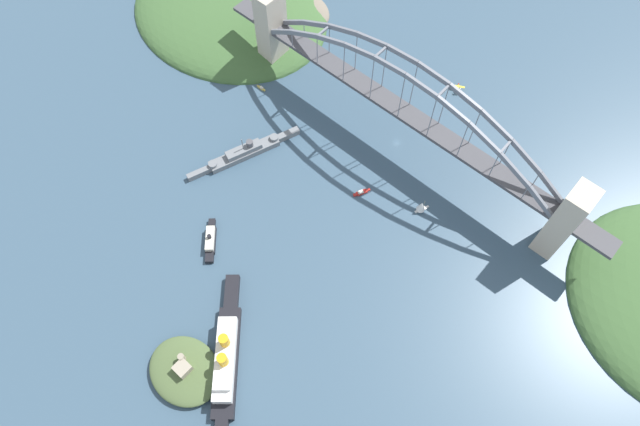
{
  "coord_description": "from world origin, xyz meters",
  "views": [
    {
      "loc": [
        -110.5,
        204.55,
        311.88
      ],
      "look_at": [
        0.0,
        79.67,
        8.0
      ],
      "focal_mm": 31.32,
      "sensor_mm": 36.0,
      "label": 1
    }
  ],
  "objects_px": {
    "seaplane_taxiing_near_bridge": "(458,88)",
    "ocean_liner": "(226,360)",
    "harbor_arch_bridge": "(403,112)",
    "naval_cruiser": "(245,152)",
    "fort_island_mid_harbor": "(185,371)",
    "small_boat_1": "(421,206)",
    "small_boat_0": "(261,88)",
    "small_boat_2": "(361,192)",
    "harbor_ferry_steamer": "(210,240)"
  },
  "relations": [
    {
      "from": "seaplane_taxiing_near_bridge",
      "to": "ocean_liner",
      "type": "bearing_deg",
      "value": 93.95
    },
    {
      "from": "harbor_arch_bridge",
      "to": "naval_cruiser",
      "type": "bearing_deg",
      "value": 47.23
    },
    {
      "from": "fort_island_mid_harbor",
      "to": "harbor_arch_bridge",
      "type": "bearing_deg",
      "value": -87.67
    },
    {
      "from": "fort_island_mid_harbor",
      "to": "small_boat_1",
      "type": "distance_m",
      "value": 171.81
    },
    {
      "from": "seaplane_taxiing_near_bridge",
      "to": "harbor_arch_bridge",
      "type": "bearing_deg",
      "value": 86.35
    },
    {
      "from": "seaplane_taxiing_near_bridge",
      "to": "small_boat_0",
      "type": "height_order",
      "value": "seaplane_taxiing_near_bridge"
    },
    {
      "from": "seaplane_taxiing_near_bridge",
      "to": "small_boat_0",
      "type": "distance_m",
      "value": 142.52
    },
    {
      "from": "fort_island_mid_harbor",
      "to": "small_boat_0",
      "type": "distance_m",
      "value": 205.97
    },
    {
      "from": "seaplane_taxiing_near_bridge",
      "to": "small_boat_2",
      "type": "bearing_deg",
      "value": 91.59
    },
    {
      "from": "harbor_ferry_steamer",
      "to": "seaplane_taxiing_near_bridge",
      "type": "bearing_deg",
      "value": -102.29
    },
    {
      "from": "small_boat_1",
      "to": "harbor_arch_bridge",
      "type": "bearing_deg",
      "value": -36.5
    },
    {
      "from": "small_boat_0",
      "to": "small_boat_2",
      "type": "xyz_separation_m",
      "value": [
        -110.75,
        20.03,
        0.13
      ]
    },
    {
      "from": "naval_cruiser",
      "to": "small_boat_2",
      "type": "xyz_separation_m",
      "value": [
        -77.76,
        -28.72,
        -2.48
      ]
    },
    {
      "from": "small_boat_0",
      "to": "ocean_liner",
      "type": "bearing_deg",
      "value": 128.96
    },
    {
      "from": "small_boat_1",
      "to": "small_boat_2",
      "type": "xyz_separation_m",
      "value": [
        36.46,
        14.96,
        -4.26
      ]
    },
    {
      "from": "harbor_arch_bridge",
      "to": "small_boat_2",
      "type": "relative_size",
      "value": 25.8
    },
    {
      "from": "harbor_arch_bridge",
      "to": "seaplane_taxiing_near_bridge",
      "type": "bearing_deg",
      "value": -93.65
    },
    {
      "from": "harbor_ferry_steamer",
      "to": "fort_island_mid_harbor",
      "type": "relative_size",
      "value": 0.58
    },
    {
      "from": "harbor_arch_bridge",
      "to": "small_boat_0",
      "type": "relative_size",
      "value": 37.78
    },
    {
      "from": "naval_cruiser",
      "to": "small_boat_1",
      "type": "xyz_separation_m",
      "value": [
        -114.22,
        -43.67,
        1.78
      ]
    },
    {
      "from": "naval_cruiser",
      "to": "seaplane_taxiing_near_bridge",
      "type": "xyz_separation_m",
      "value": [
        -74.61,
        -142.19,
        -1.32
      ]
    },
    {
      "from": "harbor_arch_bridge",
      "to": "harbor_ferry_steamer",
      "type": "distance_m",
      "value": 145.39
    },
    {
      "from": "harbor_ferry_steamer",
      "to": "seaplane_taxiing_near_bridge",
      "type": "distance_m",
      "value": 207.39
    },
    {
      "from": "small_boat_0",
      "to": "small_boat_1",
      "type": "xyz_separation_m",
      "value": [
        -147.21,
        5.08,
        4.38
      ]
    },
    {
      "from": "seaplane_taxiing_near_bridge",
      "to": "small_boat_0",
      "type": "xyz_separation_m",
      "value": [
        107.6,
        93.45,
        -1.28
      ]
    },
    {
      "from": "small_boat_1",
      "to": "fort_island_mid_harbor",
      "type": "bearing_deg",
      "value": 78.02
    },
    {
      "from": "harbor_ferry_steamer",
      "to": "seaplane_taxiing_near_bridge",
      "type": "xyz_separation_m",
      "value": [
        -44.13,
        -202.64,
        -0.59
      ]
    },
    {
      "from": "harbor_ferry_steamer",
      "to": "naval_cruiser",
      "type": "bearing_deg",
      "value": -63.24
    },
    {
      "from": "harbor_ferry_steamer",
      "to": "small_boat_1",
      "type": "bearing_deg",
      "value": -128.81
    },
    {
      "from": "harbor_ferry_steamer",
      "to": "fort_island_mid_harbor",
      "type": "distance_m",
      "value": 80.0
    },
    {
      "from": "small_boat_1",
      "to": "ocean_liner",
      "type": "bearing_deg",
      "value": 81.42
    },
    {
      "from": "ocean_liner",
      "to": "small_boat_0",
      "type": "xyz_separation_m",
      "value": [
        124.71,
        -154.23,
        -4.94
      ]
    },
    {
      "from": "ocean_liner",
      "to": "small_boat_0",
      "type": "bearing_deg",
      "value": -51.04
    },
    {
      "from": "ocean_liner",
      "to": "small_boat_0",
      "type": "distance_m",
      "value": 198.4
    },
    {
      "from": "small_boat_1",
      "to": "small_boat_2",
      "type": "bearing_deg",
      "value": 22.3
    },
    {
      "from": "small_boat_1",
      "to": "seaplane_taxiing_near_bridge",
      "type": "bearing_deg",
      "value": -68.1
    },
    {
      "from": "ocean_liner",
      "to": "seaplane_taxiing_near_bridge",
      "type": "height_order",
      "value": "ocean_liner"
    },
    {
      "from": "fort_island_mid_harbor",
      "to": "small_boat_2",
      "type": "relative_size",
      "value": 3.76
    },
    {
      "from": "harbor_ferry_steamer",
      "to": "small_boat_1",
      "type": "xyz_separation_m",
      "value": [
        -83.74,
        -104.12,
        2.51
      ]
    },
    {
      "from": "naval_cruiser",
      "to": "small_boat_1",
      "type": "relative_size",
      "value": 7.2
    },
    {
      "from": "harbor_ferry_steamer",
      "to": "small_boat_1",
      "type": "height_order",
      "value": "small_boat_1"
    },
    {
      "from": "harbor_arch_bridge",
      "to": "naval_cruiser",
      "type": "height_order",
      "value": "harbor_arch_bridge"
    },
    {
      "from": "fort_island_mid_harbor",
      "to": "small_boat_0",
      "type": "height_order",
      "value": "fort_island_mid_harbor"
    },
    {
      "from": "fort_island_mid_harbor",
      "to": "naval_cruiser",
      "type": "bearing_deg",
      "value": -57.73
    },
    {
      "from": "seaplane_taxiing_near_bridge",
      "to": "small_boat_1",
      "type": "distance_m",
      "value": 106.23
    },
    {
      "from": "harbor_arch_bridge",
      "to": "naval_cruiser",
      "type": "distance_m",
      "value": 107.72
    },
    {
      "from": "naval_cruiser",
      "to": "harbor_ferry_steamer",
      "type": "bearing_deg",
      "value": 116.76
    },
    {
      "from": "harbor_arch_bridge",
      "to": "ocean_liner",
      "type": "xyz_separation_m",
      "value": [
        -21.32,
        181.58,
        -26.92
      ]
    },
    {
      "from": "small_boat_1",
      "to": "harbor_ferry_steamer",
      "type": "bearing_deg",
      "value": 51.19
    },
    {
      "from": "small_boat_1",
      "to": "small_boat_2",
      "type": "distance_m",
      "value": 39.64
    }
  ]
}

